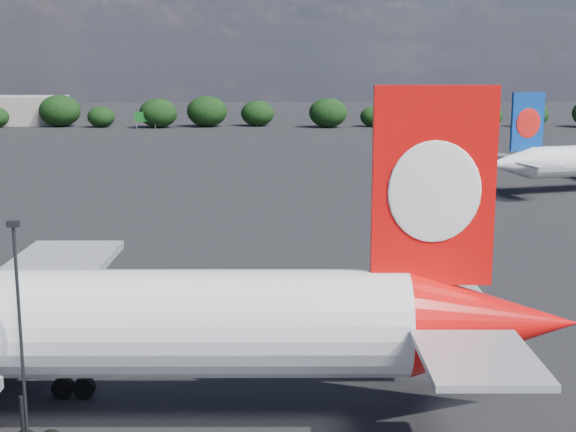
{
  "coord_description": "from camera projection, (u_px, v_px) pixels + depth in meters",
  "views": [
    {
      "loc": [
        14.53,
        -42.16,
        18.67
      ],
      "look_at": [
        16.0,
        12.0,
        8.0
      ],
      "focal_mm": 50.0,
      "sensor_mm": 36.0,
      "label": 1
    }
  ],
  "objects": [
    {
      "name": "horizon_treeline",
      "position": [
        234.0,
        113.0,
        220.26
      ],
      "size": [
        199.59,
        15.6,
        8.98
      ],
      "color": "black",
      "rests_on": "ground"
    },
    {
      "name": "ground",
      "position": [
        154.0,
        206.0,
        103.41
      ],
      "size": [
        500.0,
        500.0,
        0.0
      ],
      "primitive_type": "plane",
      "color": "black",
      "rests_on": "ground"
    },
    {
      "name": "billboard_yellow",
      "position": [
        257.0,
        113.0,
        222.64
      ],
      "size": [
        5.0,
        0.3,
        5.5
      ],
      "color": "yellow",
      "rests_on": "ground"
    },
    {
      "name": "apron_lamp_post",
      "position": [
        20.0,
        328.0,
        37.07
      ],
      "size": [
        0.55,
        0.3,
        11.49
      ],
      "color": "black",
      "rests_on": "ground"
    },
    {
      "name": "highway_sign",
      "position": [
        146.0,
        117.0,
        216.1
      ],
      "size": [
        6.0,
        0.3,
        4.5
      ],
      "color": "#13611C",
      "rests_on": "ground"
    },
    {
      "name": "qantas_airliner",
      "position": [
        34.0,
        327.0,
        40.6
      ],
      "size": [
        53.26,
        50.56,
        17.42
      ],
      "color": "white",
      "rests_on": "ground"
    }
  ]
}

